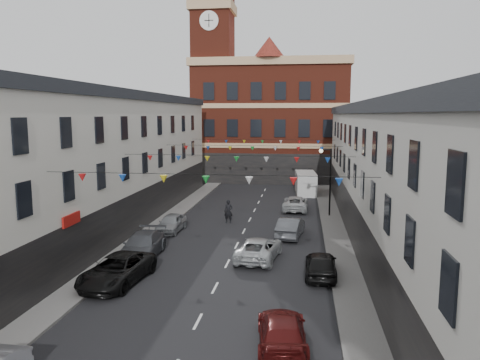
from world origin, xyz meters
The scene contains 19 objects.
ground centered at (0.00, 0.00, 0.00)m, with size 160.00×160.00×0.00m, color black.
pavement_left centered at (-6.90, 2.00, 0.07)m, with size 1.80×64.00×0.15m, color #605E5B.
pavement_right centered at (6.90, 2.00, 0.07)m, with size 1.80×64.00×0.15m, color #605E5B.
terrace_left centered at (-11.78, 1.00, 5.35)m, with size 8.40×56.00×10.70m.
terrace_right centered at (11.78, 1.00, 4.85)m, with size 8.40×56.00×9.70m.
civic_building centered at (0.00, 37.95, 8.14)m, with size 20.60×13.30×18.50m.
clock_tower centered at (-7.50, 35.00, 14.93)m, with size 5.60×5.60×30.00m.
distant_hill centered at (-4.00, 62.00, 5.00)m, with size 40.00×14.00×10.00m, color #294520.
street_lamp centered at (6.55, 14.00, 3.90)m, with size 1.10×0.36×6.00m.
car_left_c centered at (-5.27, -4.04, 0.75)m, with size 2.49×5.39×1.50m, color black.
car_left_d centered at (-5.50, 0.58, 0.76)m, with size 2.13×5.24×1.52m, color #474A50.
car_left_e centered at (-5.50, 7.10, 0.68)m, with size 1.61×3.99×1.36m, color gray.
car_right_c centered at (3.72, -9.83, 0.67)m, with size 1.87×4.59×1.33m, color #501010.
car_right_d centered at (5.50, -1.53, 0.72)m, with size 1.71×4.24×1.45m, color black.
car_right_e centered at (3.60, 6.78, 0.74)m, with size 1.56×4.47×1.47m, color #46484D.
car_right_f centered at (3.79, 16.42, 0.68)m, with size 2.26×4.91×1.36m, color #B8BBBD.
moving_car centered at (1.80, 1.12, 0.69)m, with size 2.30×4.98×1.38m, color #B7BBBE.
white_van centered at (4.77, 25.87, 1.22)m, with size 2.12×5.50×2.43m, color silver.
pedestrian centered at (-1.62, 10.59, 0.97)m, with size 0.71×0.46×1.93m, color black.
Camera 1 is at (4.39, -26.84, 8.94)m, focal length 35.00 mm.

